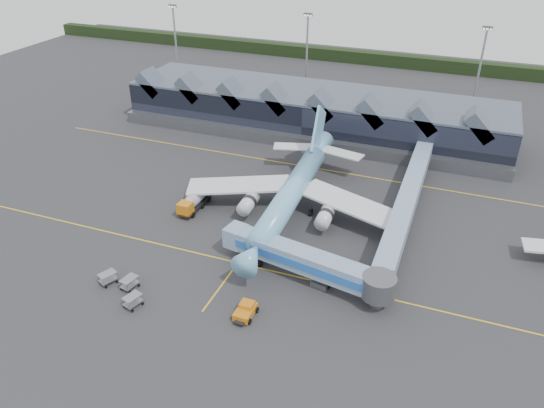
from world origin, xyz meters
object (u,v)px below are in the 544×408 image
at_px(jet_bridge, 314,264).
at_px(fuel_truck, 195,199).
at_px(main_airliner, 293,190).
at_px(pushback_tug, 245,311).

distance_m(jet_bridge, fuel_truck, 29.63).
relative_size(main_airliner, jet_bridge, 1.69).
bearing_deg(jet_bridge, pushback_tug, -112.48).
distance_m(main_airliner, pushback_tug, 28.61).
bearing_deg(fuel_truck, main_airliner, 17.65).
bearing_deg(pushback_tug, fuel_truck, 131.70).
bearing_deg(pushback_tug, jet_bridge, 58.00).
distance_m(main_airliner, fuel_truck, 17.88).
relative_size(main_airliner, pushback_tug, 10.99).
height_order(fuel_truck, pushback_tug, fuel_truck).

